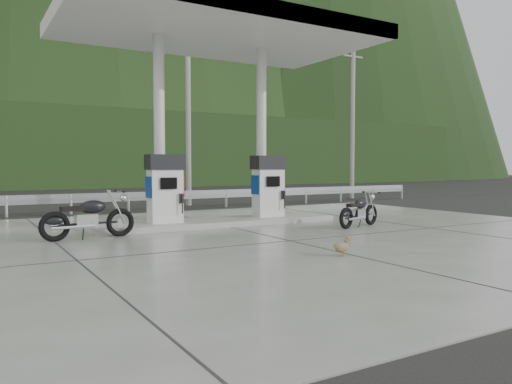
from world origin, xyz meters
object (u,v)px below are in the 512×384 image
duck (342,248)px  motorcycle_left (88,218)px  gas_pump_right (268,186)px  motorcycle_right (359,212)px  gas_pump_left (165,189)px

duck → motorcycle_left: bearing=114.2°
motorcycle_left → duck: 5.80m
gas_pump_right → motorcycle_left: (-5.36, -0.91, -0.58)m
motorcycle_left → motorcycle_right: (6.83, -1.40, -0.06)m
duck → motorcycle_right: bearing=30.8°
gas_pump_right → motorcycle_left: gas_pump_right is taller
gas_pump_left → motorcycle_right: 5.25m
gas_pump_left → motorcycle_right: bearing=-26.3°
motorcycle_right → duck: 4.60m
gas_pump_left → gas_pump_right: bearing=0.0°
motorcycle_left → motorcycle_right: motorcycle_left is taller
gas_pump_left → motorcycle_right: size_ratio=1.05×
duck → gas_pump_right: bearing=58.3°
gas_pump_right → duck: (-1.83, -5.51, -0.90)m
gas_pump_left → duck: 5.75m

